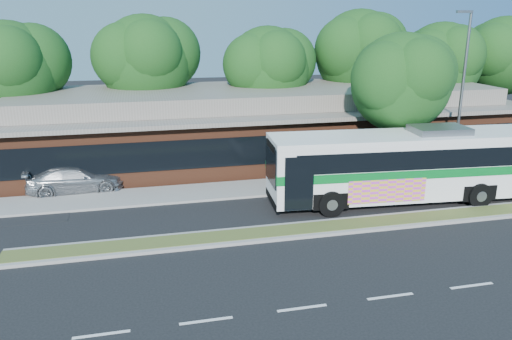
# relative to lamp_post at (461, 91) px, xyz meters

# --- Properties ---
(ground) EXTENTS (120.00, 120.00, 0.00)m
(ground) POSITION_rel_lamp_post_xyz_m (-9.56, -6.00, -4.90)
(ground) COLOR black
(ground) RESTS_ON ground
(median_strip) EXTENTS (26.00, 1.10, 0.15)m
(median_strip) POSITION_rel_lamp_post_xyz_m (-9.56, -5.40, -4.83)
(median_strip) COLOR #4B5624
(median_strip) RESTS_ON ground
(sidewalk) EXTENTS (44.00, 2.60, 0.12)m
(sidewalk) POSITION_rel_lamp_post_xyz_m (-9.56, 0.40, -4.84)
(sidewalk) COLOR gray
(sidewalk) RESTS_ON ground
(plaza_building) EXTENTS (33.20, 11.20, 4.45)m
(plaza_building) POSITION_rel_lamp_post_xyz_m (-9.56, 6.99, -2.77)
(plaza_building) COLOR brown
(plaza_building) RESTS_ON ground
(lamp_post) EXTENTS (0.93, 0.18, 9.07)m
(lamp_post) POSITION_rel_lamp_post_xyz_m (0.00, 0.00, 0.00)
(lamp_post) COLOR slate
(lamp_post) RESTS_ON ground
(tree_bg_a) EXTENTS (6.47, 5.80, 8.63)m
(tree_bg_a) POSITION_rel_lamp_post_xyz_m (-24.15, 9.14, 0.97)
(tree_bg_a) COLOR black
(tree_bg_a) RESTS_ON ground
(tree_bg_b) EXTENTS (6.69, 6.00, 9.00)m
(tree_bg_b) POSITION_rel_lamp_post_xyz_m (-16.13, 10.14, 1.24)
(tree_bg_b) COLOR black
(tree_bg_b) RESTS_ON ground
(tree_bg_c) EXTENTS (6.24, 5.60, 8.26)m
(tree_bg_c) POSITION_rel_lamp_post_xyz_m (-8.16, 9.13, 0.69)
(tree_bg_c) COLOR black
(tree_bg_c) RESTS_ON ground
(tree_bg_d) EXTENTS (6.91, 6.20, 9.37)m
(tree_bg_d) POSITION_rel_lamp_post_xyz_m (-1.12, 10.15, 1.52)
(tree_bg_d) COLOR black
(tree_bg_d) RESTS_ON ground
(tree_bg_e) EXTENTS (6.47, 5.80, 8.50)m
(tree_bg_e) POSITION_rel_lamp_post_xyz_m (4.85, 9.14, 0.84)
(tree_bg_e) COLOR black
(tree_bg_e) RESTS_ON ground
(tree_bg_f) EXTENTS (6.69, 6.00, 8.92)m
(tree_bg_f) POSITION_rel_lamp_post_xyz_m (10.87, 10.14, 1.16)
(tree_bg_f) COLOR black
(tree_bg_f) RESTS_ON ground
(transit_bus) EXTENTS (13.34, 3.80, 3.70)m
(transit_bus) POSITION_rel_lamp_post_xyz_m (-4.73, -2.98, -2.84)
(transit_bus) COLOR white
(transit_bus) RESTS_ON ground
(sedan) EXTENTS (4.91, 2.20, 1.40)m
(sedan) POSITION_rel_lamp_post_xyz_m (-20.60, 2.17, -4.20)
(sedan) COLOR #9EA0A4
(sedan) RESTS_ON ground
(sidewalk_tree) EXTENTS (5.85, 5.25, 8.03)m
(sidewalk_tree) POSITION_rel_lamp_post_xyz_m (-3.19, 0.33, 0.63)
(sidewalk_tree) COLOR black
(sidewalk_tree) RESTS_ON ground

